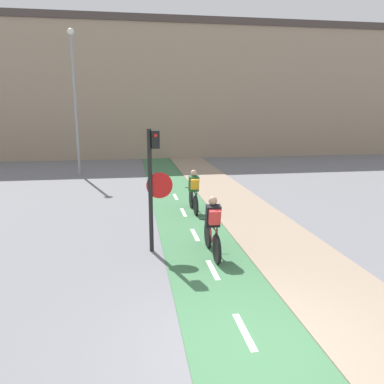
% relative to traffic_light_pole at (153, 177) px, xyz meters
% --- Properties ---
extents(ground_plane, '(120.00, 120.00, 0.00)m').
position_rel_traffic_light_pole_xyz_m(ground_plane, '(1.24, -4.46, -1.97)').
color(ground_plane, slate).
extents(bike_lane, '(2.08, 60.00, 0.02)m').
position_rel_traffic_light_pole_xyz_m(bike_lane, '(1.24, -4.46, -1.96)').
color(bike_lane, '#3D7047').
rests_on(bike_lane, ground_plane).
extents(building_row_background, '(60.00, 5.20, 10.18)m').
position_rel_traffic_light_pole_xyz_m(building_row_background, '(1.24, 21.41, 3.13)').
color(building_row_background, gray).
rests_on(building_row_background, ground_plane).
extents(traffic_light_pole, '(0.67, 0.25, 3.19)m').
position_rel_traffic_light_pole_xyz_m(traffic_light_pole, '(0.00, 0.00, 0.00)').
color(traffic_light_pole, black).
rests_on(traffic_light_pole, ground_plane).
extents(street_lamp_far, '(0.36, 0.36, 7.82)m').
position_rel_traffic_light_pole_xyz_m(street_lamp_far, '(-3.49, 12.34, 2.72)').
color(street_lamp_far, gray).
rests_on(street_lamp_far, ground_plane).
extents(cyclist_near, '(0.46, 1.79, 1.55)m').
position_rel_traffic_light_pole_xyz_m(cyclist_near, '(1.42, -0.57, -1.25)').
color(cyclist_near, black).
rests_on(cyclist_near, ground_plane).
extents(cyclist_far, '(0.46, 1.74, 1.54)m').
position_rel_traffic_light_pole_xyz_m(cyclist_far, '(1.63, 3.63, -1.25)').
color(cyclist_far, black).
rests_on(cyclist_far, ground_plane).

